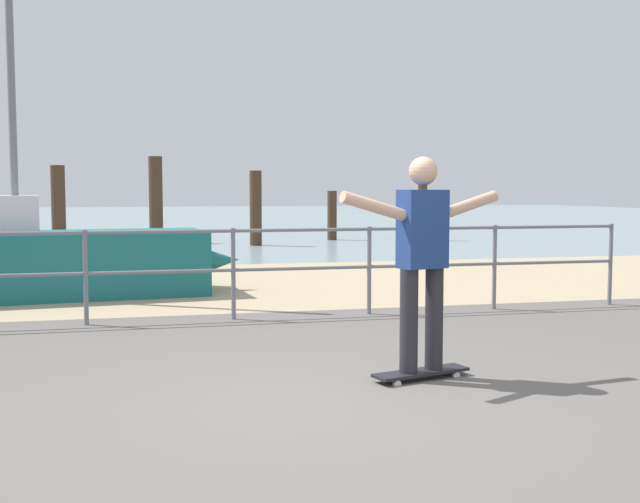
{
  "coord_description": "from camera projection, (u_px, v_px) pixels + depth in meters",
  "views": [
    {
      "loc": [
        -1.31,
        -5.21,
        1.49
      ],
      "look_at": [
        0.43,
        2.0,
        0.9
      ],
      "focal_mm": 44.37,
      "sensor_mm": 36.0,
      "label": 1
    }
  ],
  "objects": [
    {
      "name": "beach_strip",
      "position": [
        217.0,
        285.0,
        12.26
      ],
      "size": [
        24.0,
        6.0,
        0.04
      ],
      "primitive_type": "cube",
      "color": "tan",
      "rests_on": "ground"
    },
    {
      "name": "skateboarder",
      "position": [
        422.0,
        251.0,
        6.05
      ],
      "size": [
        1.42,
        0.47,
        1.65
      ],
      "color": "#26262B",
      "rests_on": "skateboard"
    },
    {
      "name": "skateboard",
      "position": [
        421.0,
        373.0,
        6.12
      ],
      "size": [
        0.82,
        0.41,
        0.08
      ],
      "color": "black",
      "rests_on": "ground"
    },
    {
      "name": "railing_fence",
      "position": [
        85.0,
        263.0,
        8.49
      ],
      "size": [
        12.83,
        0.05,
        1.05
      ],
      "color": "slate",
      "rests_on": "ground"
    },
    {
      "name": "groyne_post_5",
      "position": [
        332.0,
        216.0,
        22.62
      ],
      "size": [
        0.27,
        0.27,
        1.43
      ],
      "primitive_type": "cylinder",
      "color": "#422D1E",
      "rests_on": "ground"
    },
    {
      "name": "groyne_post_2",
      "position": [
        58.0,
        206.0,
        20.15
      ],
      "size": [
        0.36,
        0.36,
        2.08
      ],
      "primitive_type": "cylinder",
      "color": "#422D1E",
      "rests_on": "ground"
    },
    {
      "name": "sea_surface",
      "position": [
        156.0,
        219.0,
        39.39
      ],
      "size": [
        72.0,
        50.0,
        0.04
      ],
      "primitive_type": "cube",
      "color": "#849EA3",
      "rests_on": "ground"
    },
    {
      "name": "groyne_post_3",
      "position": [
        156.0,
        200.0,
        21.57
      ],
      "size": [
        0.37,
        0.37,
        2.37
      ],
      "primitive_type": "cylinder",
      "color": "#422D1E",
      "rests_on": "ground"
    },
    {
      "name": "sailboat",
      "position": [
        53.0,
        260.0,
        10.73
      ],
      "size": [
        5.03,
        1.84,
        5.74
      ],
      "color": "#19666B",
      "rests_on": "ground"
    },
    {
      "name": "groyne_post_4",
      "position": [
        256.0,
        209.0,
        20.42
      ],
      "size": [
        0.31,
        0.31,
        1.95
      ],
      "primitive_type": "cylinder",
      "color": "#422D1E",
      "rests_on": "ground"
    },
    {
      "name": "ground_plane",
      "position": [
        370.0,
        450.0,
        4.51
      ],
      "size": [
        24.0,
        10.0,
        0.04
      ],
      "primitive_type": "cube",
      "color": "#605B56",
      "rests_on": "ground"
    },
    {
      "name": "groyne_post_6",
      "position": [
        422.0,
        212.0,
        22.48
      ],
      "size": [
        0.26,
        0.26,
        1.67
      ],
      "primitive_type": "cylinder",
      "color": "#422D1E",
      "rests_on": "ground"
    }
  ]
}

